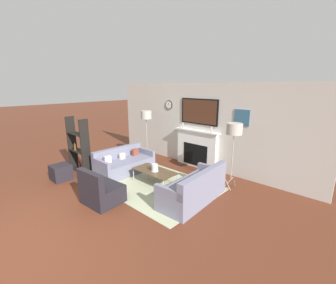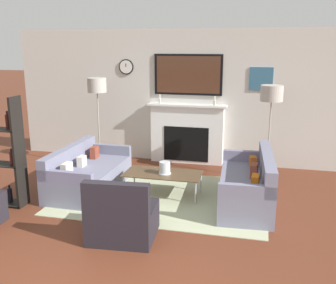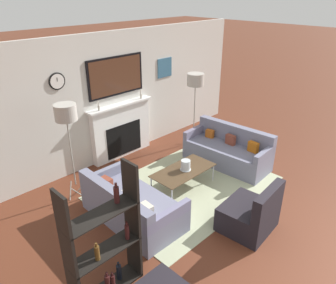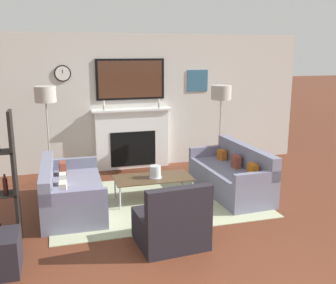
# 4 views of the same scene
# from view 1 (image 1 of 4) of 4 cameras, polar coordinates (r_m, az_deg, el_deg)

# --- Properties ---
(ground_plane) EXTENTS (60.00, 60.00, 0.00)m
(ground_plane) POSITION_cam_1_polar(r_m,az_deg,el_deg) (4.95, -30.94, -19.90)
(ground_plane) COLOR #592B1A
(fireplace_wall) EXTENTS (7.38, 0.28, 2.70)m
(fireplace_wall) POSITION_cam_1_polar(r_m,az_deg,el_deg) (7.30, 7.88, 3.23)
(fireplace_wall) COLOR silver
(fireplace_wall) RESTS_ON ground_plane
(area_rug) EXTENTS (3.28, 2.30, 0.01)m
(area_rug) POSITION_cam_1_polar(r_m,az_deg,el_deg) (6.21, -3.56, -10.64)
(area_rug) COLOR #A9B08B
(area_rug) RESTS_ON ground_plane
(couch_left) EXTENTS (0.90, 1.73, 0.73)m
(couch_left) POSITION_cam_1_polar(r_m,az_deg,el_deg) (7.07, -11.10, -5.45)
(couch_left) COLOR slate
(couch_left) RESTS_ON ground_plane
(couch_right) EXTENTS (0.86, 1.83, 0.81)m
(couch_right) POSITION_cam_1_polar(r_m,az_deg,el_deg) (5.29, 6.65, -11.89)
(couch_right) COLOR slate
(couch_right) RESTS_ON ground_plane
(armchair) EXTENTS (0.86, 0.79, 0.83)m
(armchair) POSITION_cam_1_polar(r_m,az_deg,el_deg) (5.41, -16.65, -12.02)
(armchair) COLOR black
(armchair) RESTS_ON ground_plane
(coffee_table) EXTENTS (1.24, 0.61, 0.38)m
(coffee_table) POSITION_cam_1_polar(r_m,az_deg,el_deg) (6.12, -3.44, -7.42)
(coffee_table) COLOR #4C3823
(coffee_table) RESTS_ON ground_plane
(hurricane_candle) EXTENTS (0.20, 0.20, 0.20)m
(hurricane_candle) POSITION_cam_1_polar(r_m,az_deg,el_deg) (6.04, -3.38, -6.61)
(hurricane_candle) COLOR silver
(hurricane_candle) RESTS_ON coffee_table
(floor_lamp_left) EXTENTS (0.36, 0.36, 1.78)m
(floor_lamp_left) POSITION_cam_1_polar(r_m,az_deg,el_deg) (7.71, -5.55, 6.67)
(floor_lamp_left) COLOR #9E998E
(floor_lamp_left) RESTS_ON ground_plane
(floor_lamp_right) EXTENTS (0.39, 0.39, 1.72)m
(floor_lamp_right) POSITION_cam_1_polar(r_m,az_deg,el_deg) (5.74, 16.51, 2.98)
(floor_lamp_right) COLOR #9E998E
(floor_lamp_right) RESTS_ON ground_plane
(shelf_unit) EXTENTS (0.92, 0.28, 1.68)m
(shelf_unit) POSITION_cam_1_polar(r_m,az_deg,el_deg) (7.41, -21.70, -1.33)
(shelf_unit) COLOR black
(shelf_unit) RESTS_ON ground_plane
(ottoman) EXTENTS (0.49, 0.49, 0.43)m
(ottoman) POSITION_cam_1_polar(r_m,az_deg,el_deg) (7.10, -25.55, -6.97)
(ottoman) COLOR black
(ottoman) RESTS_ON ground_plane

